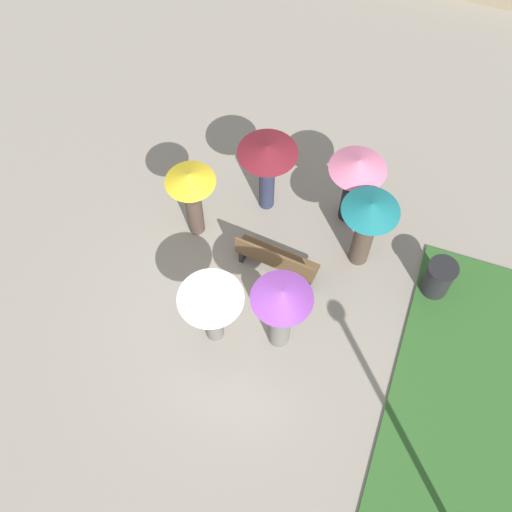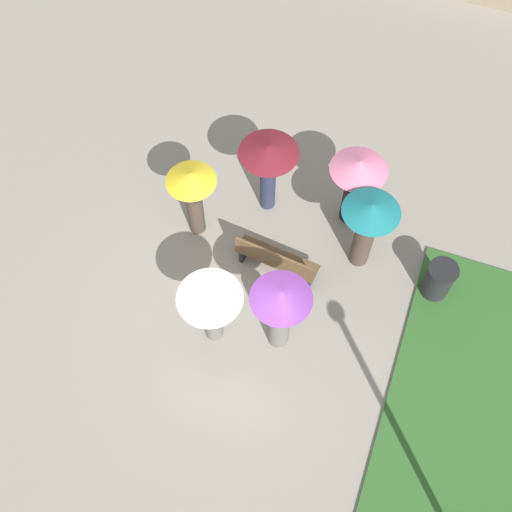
% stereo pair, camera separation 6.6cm
% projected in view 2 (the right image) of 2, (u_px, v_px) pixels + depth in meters
% --- Properties ---
extents(ground_plane, '(90.00, 90.00, 0.00)m').
position_uv_depth(ground_plane, '(237.00, 324.00, 12.22)').
color(ground_plane, gray).
extents(park_bench, '(1.67, 0.59, 0.90)m').
position_uv_depth(park_bench, '(276.00, 260.00, 12.37)').
color(park_bench, brown).
rests_on(park_bench, ground_plane).
extents(trash_bin, '(0.58, 0.58, 0.90)m').
position_uv_depth(trash_bin, '(438.00, 280.00, 12.17)').
color(trash_bin, '#232326').
rests_on(trash_bin, ground_plane).
extents(crowd_person_yellow, '(0.96, 0.96, 1.86)m').
position_uv_depth(crowd_person_yellow, '(193.00, 191.00, 12.14)').
color(crowd_person_yellow, '#47382D').
rests_on(crowd_person_yellow, ground_plane).
extents(crowd_person_teal, '(1.08, 1.08, 1.92)m').
position_uv_depth(crowd_person_teal, '(368.00, 224.00, 11.79)').
color(crowd_person_teal, '#47382D').
rests_on(crowd_person_teal, ground_plane).
extents(crowd_person_pink, '(1.11, 1.11, 1.84)m').
position_uv_depth(crowd_person_pink, '(357.00, 178.00, 12.28)').
color(crowd_person_pink, black).
rests_on(crowd_person_pink, ground_plane).
extents(crowd_person_purple, '(1.07, 1.07, 1.97)m').
position_uv_depth(crowd_person_purple, '(280.00, 307.00, 10.90)').
color(crowd_person_purple, slate).
rests_on(crowd_person_purple, ground_plane).
extents(crowd_person_maroon, '(1.17, 1.17, 1.90)m').
position_uv_depth(crowd_person_maroon, '(268.00, 162.00, 12.34)').
color(crowd_person_maroon, '#282D47').
rests_on(crowd_person_maroon, ground_plane).
extents(crowd_person_white, '(1.15, 1.15, 1.74)m').
position_uv_depth(crowd_person_white, '(210.00, 303.00, 10.99)').
color(crowd_person_white, slate).
rests_on(crowd_person_white, ground_plane).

